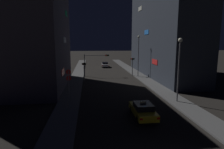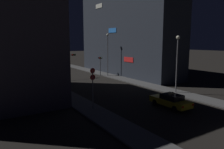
{
  "view_description": "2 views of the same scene",
  "coord_description": "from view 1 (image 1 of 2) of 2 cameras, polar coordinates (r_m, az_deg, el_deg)",
  "views": [
    {
      "loc": [
        -4.05,
        -7.26,
        7.13
      ],
      "look_at": [
        -0.79,
        19.95,
        2.5
      ],
      "focal_mm": 30.96,
      "sensor_mm": 36.0,
      "label": 1
    },
    {
      "loc": [
        -15.56,
        -4.98,
        6.73
      ],
      "look_at": [
        1.43,
        22.04,
        1.86
      ],
      "focal_mm": 33.99,
      "sensor_mm": 36.0,
      "label": 2
    }
  ],
  "objects": [
    {
      "name": "far_car",
      "position": [
        55.43,
        -2.1,
        2.95
      ],
      "size": [
        2.04,
        4.54,
        1.42
      ],
      "color": "#B7B7BC",
      "rests_on": "ground_plane"
    },
    {
      "name": "sign_pole_left",
      "position": [
        21.28,
        -12.61,
        -2.92
      ],
      "size": [
        0.56,
        0.1,
        4.09
      ],
      "color": "slate",
      "rests_on": "sidewalk_left"
    },
    {
      "name": "sidewalk_left",
      "position": [
        41.34,
        -10.16,
        -0.38
      ],
      "size": [
        2.58,
        70.8,
        0.16
      ],
      "primitive_type": "cube",
      "color": "#4C4C4C",
      "rests_on": "ground_plane"
    },
    {
      "name": "building_facade_right",
      "position": [
        42.14,
        14.46,
        13.06
      ],
      "size": [
        6.39,
        27.91,
        19.8
      ],
      "color": "#282D38",
      "rests_on": "ground_plane"
    },
    {
      "name": "taxi",
      "position": [
        18.94,
        9.09,
        -10.27
      ],
      "size": [
        1.83,
        4.45,
        1.62
      ],
      "color": "yellow",
      "rests_on": "ground_plane"
    },
    {
      "name": "building_facade_left",
      "position": [
        33.02,
        -24.38,
        10.39
      ],
      "size": [
        11.99,
        18.2,
        16.15
      ],
      "color": "#3D3842",
      "rests_on": "ground_plane"
    },
    {
      "name": "street_lamp_far_block",
      "position": [
        39.17,
        7.83,
        7.22
      ],
      "size": [
        0.49,
        0.49,
        8.23
      ],
      "color": "slate",
      "rests_on": "sidewalk_right"
    },
    {
      "name": "street_lamp_near_block",
      "position": [
        23.54,
        19.24,
        4.27
      ],
      "size": [
        0.5,
        0.5,
        7.42
      ],
      "color": "slate",
      "rests_on": "sidewalk_right"
    },
    {
      "name": "traffic_light_left_kerb",
      "position": [
        36.38,
        -8.25,
        2.06
      ],
      "size": [
        0.8,
        0.42,
        3.35
      ],
      "color": "slate",
      "rests_on": "ground_plane"
    },
    {
      "name": "traffic_light_overhead",
      "position": [
        40.62,
        -5.08,
        4.33
      ],
      "size": [
        5.22,
        0.41,
        4.61
      ],
      "color": "slate",
      "rests_on": "ground_plane"
    },
    {
      "name": "traffic_light_right_kerb",
      "position": [
        40.67,
        6.07,
        3.39
      ],
      "size": [
        0.8,
        0.42,
        3.89
      ],
      "color": "slate",
      "rests_on": "ground_plane"
    },
    {
      "name": "sidewalk_right",
      "position": [
        42.6,
        7.65,
        -0.03
      ],
      "size": [
        2.58,
        70.8,
        0.16
      ],
      "primitive_type": "cube",
      "color": "#4C4C4C",
      "rests_on": "ground_plane"
    }
  ]
}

